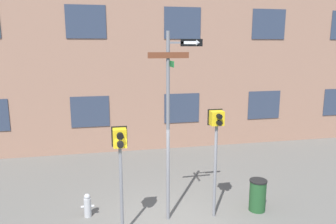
{
  "coord_description": "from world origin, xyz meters",
  "views": [
    {
      "loc": [
        -1.51,
        -7.47,
        4.61
      ],
      "look_at": [
        0.12,
        0.46,
        2.95
      ],
      "focal_mm": 35.0,
      "sensor_mm": 36.0,
      "label": 1
    }
  ],
  "objects_px": {
    "pedestrian_signal_right": "(216,134)",
    "street_sign_pole": "(171,114)",
    "pedestrian_signal_left": "(120,152)",
    "trash_bin": "(258,195)",
    "fire_hydrant": "(88,205)"
  },
  "relations": [
    {
      "from": "pedestrian_signal_left",
      "to": "trash_bin",
      "type": "distance_m",
      "value": 4.22
    },
    {
      "from": "pedestrian_signal_right",
      "to": "fire_hydrant",
      "type": "bearing_deg",
      "value": 168.8
    },
    {
      "from": "fire_hydrant",
      "to": "trash_bin",
      "type": "bearing_deg",
      "value": -7.47
    },
    {
      "from": "pedestrian_signal_left",
      "to": "trash_bin",
      "type": "bearing_deg",
      "value": 6.96
    },
    {
      "from": "trash_bin",
      "to": "street_sign_pole",
      "type": "bearing_deg",
      "value": 179.16
    },
    {
      "from": "street_sign_pole",
      "to": "fire_hydrant",
      "type": "xyz_separation_m",
      "value": [
        -2.19,
        0.58,
        -2.58
      ]
    },
    {
      "from": "street_sign_pole",
      "to": "pedestrian_signal_right",
      "type": "relative_size",
      "value": 1.67
    },
    {
      "from": "pedestrian_signal_right",
      "to": "street_sign_pole",
      "type": "bearing_deg",
      "value": 175.6
    },
    {
      "from": "pedestrian_signal_right",
      "to": "trash_bin",
      "type": "relative_size",
      "value": 3.27
    },
    {
      "from": "pedestrian_signal_left",
      "to": "fire_hydrant",
      "type": "relative_size",
      "value": 4.13
    },
    {
      "from": "street_sign_pole",
      "to": "trash_bin",
      "type": "distance_m",
      "value": 3.5
    },
    {
      "from": "pedestrian_signal_right",
      "to": "trash_bin",
      "type": "bearing_deg",
      "value": 2.46
    },
    {
      "from": "pedestrian_signal_right",
      "to": "fire_hydrant",
      "type": "relative_size",
      "value": 4.48
    },
    {
      "from": "fire_hydrant",
      "to": "pedestrian_signal_left",
      "type": "bearing_deg",
      "value": -51.22
    },
    {
      "from": "street_sign_pole",
      "to": "trash_bin",
      "type": "xyz_separation_m",
      "value": [
        2.51,
        -0.04,
        -2.44
      ]
    }
  ]
}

